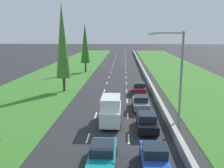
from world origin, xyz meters
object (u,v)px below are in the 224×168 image
Objects in this scene: white_van_centre_lane at (111,110)px; street_light_mast at (177,74)px; maroon_sedan_right_lane at (139,88)px; poplar_tree_third at (85,43)px; grey_sedan_right_lane at (141,102)px; black_sedan_right_lane at (147,121)px; poplar_tree_second at (62,41)px; blue_hatchback_right_lane at (154,157)px; teal_sedan_centre_lane at (103,155)px.

street_light_mast is (6.06, -1.04, 3.83)m from white_van_centre_lane.
poplar_tree_third is at bearing 119.19° from maroon_sedan_right_lane.
maroon_sedan_right_lane is (0.32, 7.99, 0.00)m from grey_sedan_right_lane.
black_sedan_right_lane is at bearing -90.56° from maroon_sedan_right_lane.
black_sedan_right_lane is 0.34× the size of poplar_tree_second.
grey_sedan_right_lane is (-0.18, 6.39, 0.00)m from black_sedan_right_lane.
poplar_tree_third is (-11.16, 19.98, 5.75)m from maroon_sedan_right_lane.
blue_hatchback_right_lane is 0.35× the size of poplar_tree_third.
black_sedan_right_lane is 1.00× the size of maroon_sedan_right_lane.
maroon_sedan_right_lane is 0.41× the size of poplar_tree_third.
teal_sedan_centre_lane is 8.01m from white_van_centre_lane.
white_van_centre_lane is 7.25m from street_light_mast.
poplar_tree_third is 36.62m from street_light_mast.
poplar_tree_second is (-7.82, 21.56, 6.88)m from teal_sedan_centre_lane.
teal_sedan_centre_lane is at bearing -79.64° from poplar_tree_third.
poplar_tree_second is 1.48× the size of street_light_mast.
street_light_mast is (2.83, -5.98, 4.42)m from grey_sedan_right_lane.
teal_sedan_centre_lane is at bearing -118.49° from black_sedan_right_lane.
maroon_sedan_right_lane is at bearing 80.00° from teal_sedan_centre_lane.
maroon_sedan_right_lane is 13.42m from poplar_tree_second.
poplar_tree_second is (-11.37, 15.02, 6.88)m from black_sedan_right_lane.
white_van_centre_lane is at bearing -123.22° from grey_sedan_right_lane.
blue_hatchback_right_lane is 6.70m from black_sedan_right_lane.
blue_hatchback_right_lane reaches higher than maroon_sedan_right_lane.
grey_sedan_right_lane is 0.41× the size of poplar_tree_third.
poplar_tree_second reaches higher than black_sedan_right_lane.
white_van_centre_lane is at bearing -105.36° from maroon_sedan_right_lane.
poplar_tree_third is (-11.02, 34.35, 5.75)m from black_sedan_right_lane.
white_van_centre_lane reaches higher than grey_sedan_right_lane.
grey_sedan_right_lane is 5.93m from white_van_centre_lane.
poplar_tree_second reaches higher than grey_sedan_right_lane.
maroon_sedan_right_lane is (0.14, 14.37, 0.00)m from black_sedan_right_lane.
grey_sedan_right_lane is at bearing 115.33° from street_light_mast.
grey_sedan_right_lane is at bearing 56.78° from white_van_centre_lane.
maroon_sedan_right_lane is at bearing 74.64° from white_van_centre_lane.
black_sedan_right_lane is 20.06m from poplar_tree_second.
grey_sedan_right_lane is at bearing -68.80° from poplar_tree_third.
white_van_centre_lane reaches higher than blue_hatchback_right_lane.
street_light_mast is at bearing -64.67° from grey_sedan_right_lane.
grey_sedan_right_lane is (3.37, 12.93, 0.00)m from teal_sedan_centre_lane.
street_light_mast is at bearing -46.19° from poplar_tree_second.
black_sedan_right_lane and grey_sedan_right_lane have the same top height.
blue_hatchback_right_lane is at bearing -89.79° from grey_sedan_right_lane.
white_van_centre_lane is (0.14, 7.99, 0.59)m from teal_sedan_centre_lane.
street_light_mast reaches higher than maroon_sedan_right_lane.
teal_sedan_centre_lane is at bearing -131.75° from street_light_mast.
white_van_centre_lane is (-3.55, -12.93, 0.59)m from maroon_sedan_right_lane.
street_light_mast is at bearing -9.70° from white_van_centre_lane.
white_van_centre_lane is at bearing -59.63° from poplar_tree_second.
maroon_sedan_right_lane is 0.92× the size of white_van_centre_lane.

